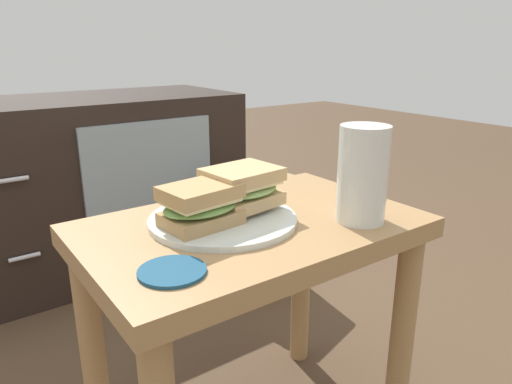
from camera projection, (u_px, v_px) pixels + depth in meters
The scene contains 8 objects.
side_table at pixel (252, 270), 0.82m from camera, with size 0.56×0.36×0.46m.
tv_cabinet at pixel (92, 185), 1.59m from camera, with size 0.96×0.46×0.58m.
plate at pixel (223, 220), 0.79m from camera, with size 0.25×0.25×0.01m, color silver.
sandwich_front at pixel (201, 205), 0.74m from camera, with size 0.13×0.10×0.07m.
sandwich_back at pixel (242, 187), 0.81m from camera, with size 0.14×0.12×0.07m.
beer_glass at pixel (362, 176), 0.78m from camera, with size 0.08×0.08×0.16m.
coaster at pixel (172, 271), 0.62m from camera, with size 0.09×0.09×0.01m, color navy.
paper_bag at pixel (264, 234), 1.47m from camera, with size 0.24×0.18×0.36m.
Camera 1 is at (-0.43, -0.61, 0.75)m, focal length 33.21 mm.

